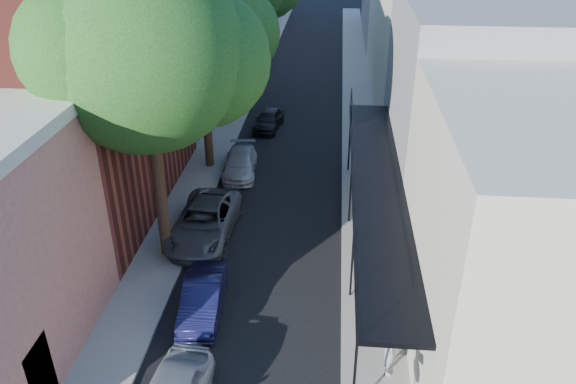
% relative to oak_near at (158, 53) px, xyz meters
% --- Properties ---
extents(road_surface, '(6.00, 64.00, 0.01)m').
position_rel_oak_near_xyz_m(road_surface, '(3.37, 19.74, -7.87)').
color(road_surface, black).
rests_on(road_surface, ground).
extents(sidewalk_left, '(2.00, 64.00, 0.12)m').
position_rel_oak_near_xyz_m(sidewalk_left, '(-0.63, 19.74, -7.82)').
color(sidewalk_left, gray).
rests_on(sidewalk_left, ground).
extents(sidewalk_right, '(2.00, 64.00, 0.12)m').
position_rel_oak_near_xyz_m(sidewalk_right, '(7.37, 19.74, -7.82)').
color(sidewalk_right, gray).
rests_on(sidewalk_right, ground).
extents(buildings_left, '(10.10, 59.10, 12.00)m').
position_rel_oak_near_xyz_m(buildings_left, '(-5.93, 18.50, -2.94)').
color(buildings_left, tan).
rests_on(buildings_left, ground).
extents(buildings_right, '(9.80, 55.00, 10.00)m').
position_rel_oak_near_xyz_m(buildings_right, '(12.36, 19.23, -3.45)').
color(buildings_right, beige).
rests_on(buildings_right, ground).
extents(oak_near, '(7.48, 6.80, 11.42)m').
position_rel_oak_near_xyz_m(oak_near, '(0.00, 0.00, 0.00)').
color(oak_near, black).
rests_on(oak_near, ground).
extents(oak_mid, '(6.60, 6.00, 10.20)m').
position_rel_oak_near_xyz_m(oak_mid, '(-0.05, 7.97, -0.82)').
color(oak_mid, black).
rests_on(oak_mid, ground).
extents(parked_car_b, '(1.48, 3.67, 1.19)m').
position_rel_oak_near_xyz_m(parked_car_b, '(1.71, -3.42, -7.28)').
color(parked_car_b, '#111237').
rests_on(parked_car_b, ground).
extents(parked_car_c, '(2.53, 5.13, 1.40)m').
position_rel_oak_near_xyz_m(parked_car_c, '(0.77, 1.20, -7.18)').
color(parked_car_c, '#55575C').
rests_on(parked_car_c, ground).
extents(parked_car_d, '(1.84, 3.93, 1.11)m').
position_rel_oak_near_xyz_m(parked_car_d, '(1.26, 7.12, -7.32)').
color(parked_car_d, '#B9B9BD').
rests_on(parked_car_d, ground).
extents(parked_car_e, '(1.81, 3.56, 1.16)m').
position_rel_oak_near_xyz_m(parked_car_e, '(1.97, 13.24, -7.30)').
color(parked_car_e, black).
rests_on(parked_car_e, ground).
extents(pedestrian, '(0.47, 0.67, 1.77)m').
position_rel_oak_near_xyz_m(pedestrian, '(7.75, -5.69, -6.88)').
color(pedestrian, gray).
rests_on(pedestrian, sidewalk_right).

